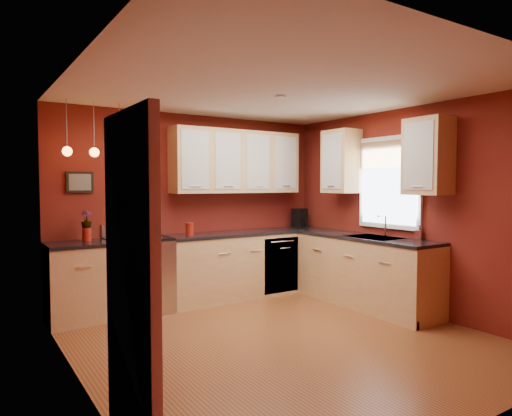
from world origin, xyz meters
TOP-DOWN VIEW (x-y plane):
  - floor at (0.00, 0.00)m, footprint 4.20×4.20m
  - ceiling at (0.00, 0.00)m, footprint 4.00×4.20m
  - wall_back at (0.00, 2.10)m, footprint 4.00×0.02m
  - wall_front at (0.00, -2.10)m, footprint 4.00×0.02m
  - wall_left at (-2.00, 0.00)m, footprint 0.02×4.20m
  - wall_right at (2.00, 0.00)m, footprint 0.02×4.20m
  - base_cabinets_back_left at (-1.65, 1.80)m, footprint 0.70×0.60m
  - base_cabinets_back_right at (0.73, 1.80)m, footprint 2.54×0.60m
  - base_cabinets_right at (1.70, 0.45)m, footprint 0.60×2.10m
  - counter_back_left at (-1.65, 1.80)m, footprint 0.70×0.62m
  - counter_back_right at (0.73, 1.80)m, footprint 2.54×0.62m
  - counter_right at (1.70, 0.45)m, footprint 0.62×2.10m
  - gas_range at (-0.92, 1.80)m, footprint 0.76×0.64m
  - dishwasher_front at (1.10, 1.51)m, footprint 0.60×0.02m
  - sink at (1.70, 0.30)m, footprint 0.50×0.70m
  - window at (1.97, 0.30)m, footprint 0.06×1.02m
  - door_left_wall at (-1.97, -1.20)m, footprint 0.12×0.82m
  - upper_cabinets_back at (0.60, 1.93)m, footprint 2.00×0.35m
  - upper_cabinets_right at (1.82, 0.32)m, footprint 0.35×1.95m
  - wall_picture at (-1.55, 2.08)m, footprint 0.32×0.03m
  - pendant_lights at (-1.45, 1.75)m, footprint 0.71×0.11m
  - red_canister at (-0.23, 1.77)m, footprint 0.11×0.11m
  - red_vase at (-1.52, 1.89)m, footprint 0.10×0.10m
  - flowers at (-1.52, 1.89)m, footprint 0.15×0.15m
  - coffee_maker at (1.74, 1.89)m, footprint 0.24×0.23m
  - soap_pump at (1.95, -0.20)m, footprint 0.10×0.10m
  - dish_towel at (-1.04, 1.47)m, footprint 0.21×0.01m

SIDE VIEW (x-z plane):
  - floor at x=0.00m, z-range 0.00..0.00m
  - base_cabinets_back_left at x=-1.65m, z-range 0.00..0.90m
  - base_cabinets_back_right at x=0.73m, z-range 0.00..0.90m
  - base_cabinets_right at x=1.70m, z-range 0.00..0.90m
  - dishwasher_front at x=1.10m, z-range 0.05..0.85m
  - gas_range at x=-0.92m, z-range -0.07..1.04m
  - dish_towel at x=-1.04m, z-range 0.38..0.66m
  - sink at x=1.70m, z-range 0.75..1.08m
  - counter_back_left at x=-1.65m, z-range 0.90..0.94m
  - counter_back_right at x=0.73m, z-range 0.90..0.94m
  - counter_right at x=1.70m, z-range 0.90..0.94m
  - red_vase at x=-1.52m, z-range 0.94..1.10m
  - door_left_wall at x=-1.97m, z-range 0.00..2.05m
  - red_canister at x=-0.23m, z-range 0.94..1.11m
  - soap_pump at x=1.95m, z-range 0.94..1.12m
  - coffee_maker at x=1.74m, z-range 0.93..1.23m
  - flowers at x=-1.52m, z-range 1.08..1.31m
  - wall_back at x=0.00m, z-range 0.00..2.60m
  - wall_front at x=0.00m, z-range 0.00..2.60m
  - wall_left at x=-2.00m, z-range 0.00..2.60m
  - wall_right at x=2.00m, z-range 0.00..2.60m
  - wall_picture at x=-1.55m, z-range 1.52..1.78m
  - window at x=1.97m, z-range 1.08..2.30m
  - upper_cabinets_back at x=0.60m, z-range 1.50..2.40m
  - upper_cabinets_right at x=1.82m, z-range 1.50..2.40m
  - pendant_lights at x=-1.45m, z-range 1.68..2.34m
  - ceiling at x=0.00m, z-range 2.59..2.61m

